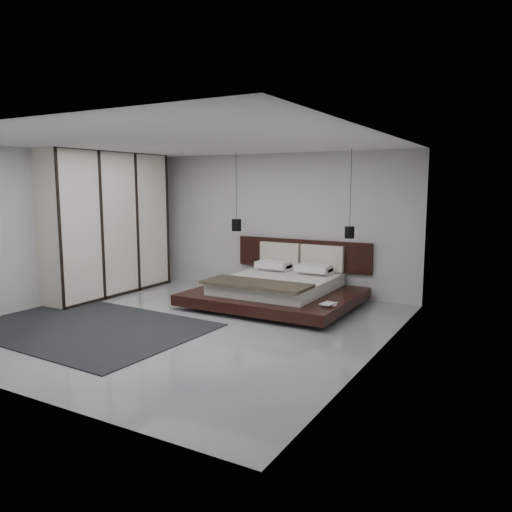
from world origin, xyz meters
The scene contains 14 objects.
floor centered at (0.00, 0.00, 0.00)m, with size 6.00×6.00×0.00m, color #92959A.
ceiling centered at (0.00, 0.00, 2.80)m, with size 6.00×6.00×0.00m, color white.
wall_back centered at (0.00, 3.00, 1.40)m, with size 6.00×6.00×0.00m, color #BDBDBA.
wall_front centered at (0.00, -3.00, 1.40)m, with size 6.00×6.00×0.00m, color #BDBDBA.
wall_left centered at (-3.00, 0.00, 1.40)m, with size 6.00×6.00×0.00m, color #BDBDBA.
wall_right centered at (3.00, 0.00, 1.40)m, with size 6.00×6.00×0.00m, color #BDBDBA.
lattice_screen centered at (-2.95, 2.45, 1.30)m, with size 0.05×0.90×2.60m, color black.
bed centered at (0.65, 1.90, 0.29)m, with size 2.86×2.43×1.09m.
book_lower centered at (1.82, 1.24, 0.28)m, with size 0.19×0.26×0.02m, color #99724C.
book_upper centered at (1.80, 1.21, 0.30)m, with size 0.19×0.26×0.02m, color #99724C.
pendant_left centered at (-0.53, 2.36, 1.38)m, with size 0.19×0.19×1.54m.
pendant_right centered at (1.82, 2.36, 1.35)m, with size 0.17×0.17×1.57m.
wardrobe centered at (-2.70, 1.04, 1.42)m, with size 0.68×2.90×2.85m.
rug centered at (-1.20, -0.91, 0.01)m, with size 3.51×2.51×0.02m, color black.
Camera 1 is at (4.70, -6.10, 2.18)m, focal length 35.00 mm.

